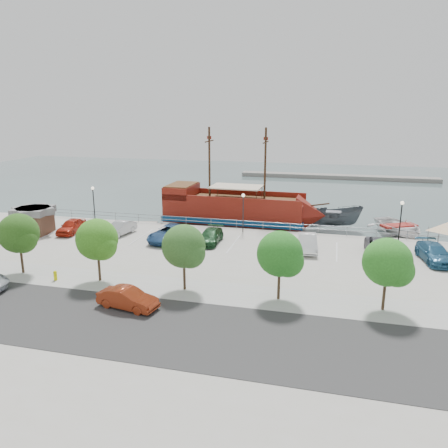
# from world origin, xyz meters

# --- Properties ---
(ground) EXTENTS (160.00, 160.00, 0.00)m
(ground) POSITION_xyz_m (0.00, 0.00, -1.00)
(ground) COLOR #3C4C4B
(land_slab) EXTENTS (100.00, 58.00, 1.20)m
(land_slab) POSITION_xyz_m (0.00, -21.00, -0.60)
(land_slab) COLOR #A7A396
(land_slab) RESTS_ON ground
(street) EXTENTS (100.00, 8.00, 0.04)m
(street) POSITION_xyz_m (0.00, -16.00, 0.01)
(street) COLOR #353535
(street) RESTS_ON land_slab
(sidewalk) EXTENTS (100.00, 4.00, 0.05)m
(sidewalk) POSITION_xyz_m (0.00, -10.00, 0.01)
(sidewalk) COLOR #9E9E9E
(sidewalk) RESTS_ON land_slab
(seawall_railing) EXTENTS (50.00, 0.06, 1.00)m
(seawall_railing) POSITION_xyz_m (0.00, 7.80, 0.53)
(seawall_railing) COLOR gray
(seawall_railing) RESTS_ON land_slab
(far_shore) EXTENTS (40.00, 3.00, 0.80)m
(far_shore) POSITION_xyz_m (10.00, 55.00, -0.60)
(far_shore) COLOR gray
(far_shore) RESTS_ON ground
(pirate_ship) EXTENTS (19.97, 5.91, 12.55)m
(pirate_ship) POSITION_xyz_m (-0.87, 12.37, 1.10)
(pirate_ship) COLOR maroon
(pirate_ship) RESTS_ON ground
(patrol_boat) EXTENTS (7.17, 3.59, 2.65)m
(patrol_boat) POSITION_xyz_m (9.53, 13.64, 0.33)
(patrol_boat) COLOR #454B51
(patrol_boat) RESTS_ON ground
(speedboat) EXTENTS (8.04, 8.88, 1.51)m
(speedboat) POSITION_xyz_m (16.90, 13.21, -0.25)
(speedboat) COLOR silver
(speedboat) RESTS_ON ground
(dock_west) EXTENTS (7.06, 3.32, 0.39)m
(dock_west) POSITION_xyz_m (-14.96, 9.20, -0.81)
(dock_west) COLOR gray
(dock_west) RESTS_ON ground
(dock_mid) EXTENTS (6.68, 3.59, 0.37)m
(dock_mid) POSITION_xyz_m (8.07, 9.20, -0.82)
(dock_mid) COLOR slate
(dock_mid) RESTS_ON ground
(dock_east) EXTENTS (7.05, 3.51, 0.39)m
(dock_east) POSITION_xyz_m (15.27, 9.20, -0.81)
(dock_east) COLOR gray
(dock_east) RESTS_ON ground
(shed) EXTENTS (3.90, 3.90, 2.87)m
(shed) POSITION_xyz_m (-21.72, 0.50, 1.53)
(shed) COLOR brown
(shed) RESTS_ON land_slab
(street_sedan) EXTENTS (4.45, 2.20, 1.40)m
(street_sedan) POSITION_xyz_m (-3.67, -13.90, 0.70)
(street_sedan) COLOR maroon
(street_sedan) RESTS_ON street
(fire_hydrant) EXTENTS (0.28, 0.28, 0.82)m
(fire_hydrant) POSITION_xyz_m (-11.41, -10.80, 0.45)
(fire_hydrant) COLOR #D7D502
(fire_hydrant) RESTS_ON sidewalk
(lamp_post_left) EXTENTS (0.36, 0.36, 4.28)m
(lamp_post_left) POSITION_xyz_m (-18.00, 6.50, 2.94)
(lamp_post_left) COLOR black
(lamp_post_left) RESTS_ON land_slab
(lamp_post_mid) EXTENTS (0.36, 0.36, 4.28)m
(lamp_post_mid) POSITION_xyz_m (0.00, 6.50, 2.94)
(lamp_post_mid) COLOR black
(lamp_post_mid) RESTS_ON land_slab
(lamp_post_right) EXTENTS (0.36, 0.36, 4.28)m
(lamp_post_right) POSITION_xyz_m (16.00, 6.50, 2.94)
(lamp_post_right) COLOR black
(lamp_post_right) RESTS_ON land_slab
(tree_b) EXTENTS (3.30, 3.20, 5.00)m
(tree_b) POSITION_xyz_m (-14.85, -10.07, 3.30)
(tree_b) COLOR #473321
(tree_b) RESTS_ON sidewalk
(tree_c) EXTENTS (3.30, 3.20, 5.00)m
(tree_c) POSITION_xyz_m (-7.85, -10.07, 3.30)
(tree_c) COLOR #473321
(tree_c) RESTS_ON sidewalk
(tree_d) EXTENTS (3.30, 3.20, 5.00)m
(tree_d) POSITION_xyz_m (-0.85, -10.07, 3.30)
(tree_d) COLOR #473321
(tree_d) RESTS_ON sidewalk
(tree_e) EXTENTS (3.30, 3.20, 5.00)m
(tree_e) POSITION_xyz_m (6.15, -10.07, 3.30)
(tree_e) COLOR #473321
(tree_e) RESTS_ON sidewalk
(tree_f) EXTENTS (3.30, 3.20, 5.00)m
(tree_f) POSITION_xyz_m (13.15, -10.07, 3.30)
(tree_f) COLOR #473321
(tree_f) RESTS_ON sidewalk
(parked_car_a) EXTENTS (2.22, 4.60, 1.51)m
(parked_car_a) POSITION_xyz_m (-18.01, 1.65, 0.76)
(parked_car_a) COLOR #B32613
(parked_car_a) RESTS_ON land_slab
(parked_car_b) EXTENTS (2.23, 4.51, 1.42)m
(parked_car_b) POSITION_xyz_m (-12.55, 2.22, 0.71)
(parked_car_b) COLOR #B8BABC
(parked_car_b) RESTS_ON land_slab
(parked_car_c) EXTENTS (3.68, 6.08, 1.58)m
(parked_car_c) POSITION_xyz_m (-6.61, 1.52, 0.79)
(parked_car_c) COLOR navy
(parked_car_c) RESTS_ON land_slab
(parked_car_d) EXTENTS (2.01, 4.80, 1.38)m
(parked_car_d) POSITION_xyz_m (-2.36, 1.79, 0.69)
(parked_car_d) COLOR #1D4A25
(parked_car_d) RESTS_ON land_slab
(parked_car_f) EXTENTS (2.23, 4.95, 1.58)m
(parked_car_f) POSITION_xyz_m (7.24, 1.68, 0.79)
(parked_car_f) COLOR white
(parked_car_f) RESTS_ON land_slab
(parked_car_g) EXTENTS (2.61, 5.32, 1.45)m
(parked_car_g) POSITION_xyz_m (13.82, 2.06, 0.73)
(parked_car_g) COLOR #595960
(parked_car_g) RESTS_ON land_slab
(parked_car_h) EXTENTS (2.95, 5.54, 1.53)m
(parked_car_h) POSITION_xyz_m (18.30, 1.32, 0.76)
(parked_car_h) COLOR #275E84
(parked_car_h) RESTS_ON land_slab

